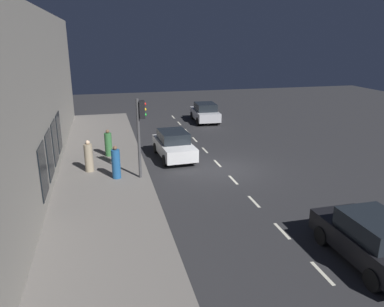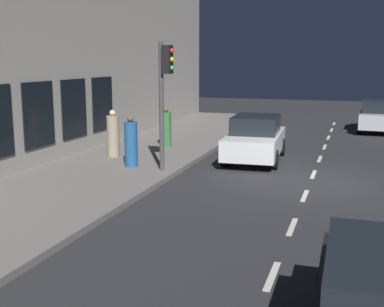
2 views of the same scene
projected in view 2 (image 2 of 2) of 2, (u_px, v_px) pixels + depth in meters
ground_plane at (310, 182)px, 14.64m from camera, size 60.00×60.00×0.00m
sidewalk at (118, 165)px, 16.56m from camera, size 4.50×32.00×0.15m
building_facade at (46, 44)px, 16.61m from camera, size 0.65×32.00×8.05m
lane_centre_line at (313, 174)px, 15.57m from camera, size 0.12×27.20×0.01m
traffic_light at (165, 84)px, 14.98m from camera, size 0.49×0.32×3.90m
parked_car_1 at (255, 138)px, 17.58m from camera, size 2.03×4.10×1.58m
parked_car_2 at (379, 116)px, 24.53m from camera, size 2.01×3.92×1.58m
pedestrian_0 at (166, 129)px, 19.50m from camera, size 0.57×0.57×1.56m
pedestrian_1 at (131, 143)px, 15.91m from camera, size 0.46×0.46×1.64m
pedestrian_2 at (113, 135)px, 17.54m from camera, size 0.45×0.45×1.65m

